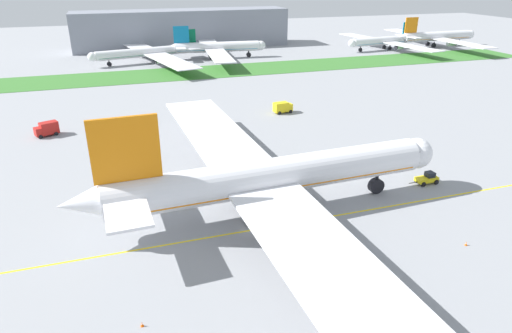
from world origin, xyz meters
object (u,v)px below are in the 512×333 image
object	(u,v)px
ground_crew_wingwalker_port	(313,290)
traffic_cone_port_wing	(142,324)
airliner_foreground	(267,178)
parked_airliner_far_centre	(216,47)
pushback_tug	(427,178)
service_truck_fuel_bowser	(47,129)
ground_crew_marshaller_front	(251,187)
service_truck_baggage_loader	(283,107)
parked_airliner_far_outer	(436,36)
parked_airliner_far_right	(384,41)
traffic_cone_near_nose	(466,244)
parked_airliner_far_left	(150,52)

from	to	relation	value
ground_crew_wingwalker_port	traffic_cone_port_wing	bearing A→B (deg)	176.11
airliner_foreground	traffic_cone_port_wing	size ratio (longest dim) A/B	169.55
airliner_foreground	traffic_cone_port_wing	distance (m)	29.48
airliner_foreground	parked_airliner_far_centre	xyz separation A→B (m)	(24.39, 137.66, -1.41)
pushback_tug	service_truck_fuel_bowser	world-z (taller)	service_truck_fuel_bowser
airliner_foreground	ground_crew_marshaller_front	distance (m)	9.38
ground_crew_marshaller_front	service_truck_fuel_bowser	size ratio (longest dim) A/B	0.28
ground_crew_wingwalker_port	parked_airliner_far_centre	size ratio (longest dim) A/B	0.02
service_truck_baggage_loader	parked_airliner_far_outer	bearing A→B (deg)	36.21
parked_airliner_far_right	parked_airliner_far_outer	xyz separation A→B (m)	(30.20, 0.53, 0.79)
traffic_cone_near_nose	service_truck_baggage_loader	world-z (taller)	service_truck_baggage_loader
ground_crew_marshaller_front	parked_airliner_far_outer	size ratio (longest dim) A/B	0.02
pushback_tug	ground_crew_marshaller_front	world-z (taller)	pushback_tug
traffic_cone_near_nose	service_truck_baggage_loader	distance (m)	68.33
parked_airliner_far_centre	parked_airliner_far_right	bearing A→B (deg)	-1.69
traffic_cone_port_wing	service_truck_fuel_bowser	world-z (taller)	service_truck_fuel_bowser
airliner_foreground	traffic_cone_near_nose	xyz separation A→B (m)	(23.77, -17.58, -5.92)
service_truck_fuel_bowser	parked_airliner_far_centre	world-z (taller)	parked_airliner_far_centre
parked_airliner_far_left	parked_airliner_far_right	size ratio (longest dim) A/B	1.20
pushback_tug	ground_crew_marshaller_front	distance (m)	32.38
airliner_foreground	parked_airliner_far_outer	bearing A→B (deg)	44.43
parked_airliner_far_left	parked_airliner_far_outer	distance (m)	142.62
traffic_cone_near_nose	parked_airliner_far_left	distance (m)	157.26
service_truck_fuel_bowser	parked_airliner_far_left	xyz separation A→B (m)	(32.78, 86.47, 2.50)
pushback_tug	parked_airliner_far_outer	distance (m)	171.86
service_truck_baggage_loader	parked_airliner_far_left	size ratio (longest dim) A/B	0.07
ground_crew_wingwalker_port	service_truck_baggage_loader	xyz separation A→B (m)	(23.88, 71.56, 0.57)
ground_crew_wingwalker_port	parked_airliner_far_centre	xyz separation A→B (m)	(25.95, 158.50, 3.75)
traffic_cone_near_nose	traffic_cone_port_wing	bearing A→B (deg)	-177.56
airliner_foreground	parked_airliner_far_right	world-z (taller)	airliner_foreground
parked_airliner_far_centre	parked_airliner_far_outer	size ratio (longest dim) A/B	0.95
ground_crew_wingwalker_port	parked_airliner_far_centre	distance (m)	160.66
traffic_cone_port_wing	parked_airliner_far_outer	distance (m)	222.76
service_truck_fuel_bowser	parked_airliner_far_outer	bearing A→B (deg)	25.87
service_truck_baggage_loader	airliner_foreground	bearing A→B (deg)	-113.75
airliner_foreground	ground_crew_wingwalker_port	distance (m)	21.53
airliner_foreground	parked_airliner_far_right	bearing A→B (deg)	51.32
ground_crew_wingwalker_port	ground_crew_marshaller_front	distance (m)	28.65
service_truck_fuel_bowser	parked_airliner_far_outer	distance (m)	194.96
ground_crew_marshaller_front	parked_airliner_far_right	world-z (taller)	parked_airliner_far_right
airliner_foreground	pushback_tug	world-z (taller)	airliner_foreground
traffic_cone_near_nose	parked_airliner_far_right	bearing A→B (deg)	61.07
pushback_tug	parked_airliner_far_centre	xyz separation A→B (m)	(-7.07, 136.40, 3.83)
parked_airliner_far_right	parked_airliner_far_centre	bearing A→B (deg)	178.31
ground_crew_wingwalker_port	airliner_foreground	bearing A→B (deg)	85.72
airliner_foreground	parked_airliner_far_left	xyz separation A→B (m)	(-4.20, 137.12, -1.99)
service_truck_fuel_bowser	parked_airliner_far_right	size ratio (longest dim) A/B	0.08
traffic_cone_near_nose	parked_airliner_far_centre	xyz separation A→B (m)	(0.62, 155.24, 4.51)
pushback_tug	traffic_cone_near_nose	distance (m)	20.36
airliner_foreground	parked_airliner_far_left	world-z (taller)	airliner_foreground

